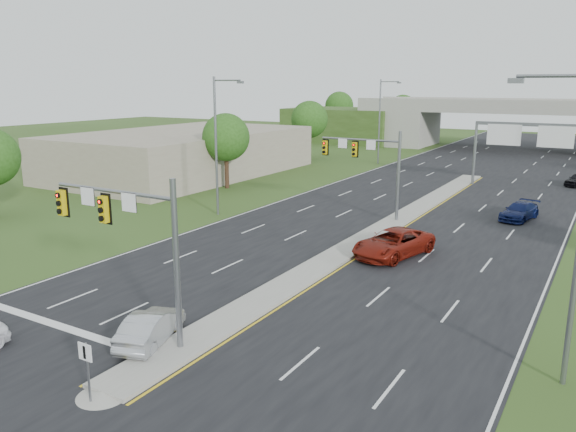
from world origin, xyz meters
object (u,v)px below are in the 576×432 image
at_px(signal_mast_far, 371,159).
at_px(overpass, 518,128).
at_px(signal_mast_near, 131,230).
at_px(car_far_b, 519,211).
at_px(car_silver, 151,327).
at_px(keep_right_sign, 87,363).
at_px(car_far_a, 393,243).
at_px(sign_gantry, 532,137).

height_order(signal_mast_far, overpass, overpass).
bearing_deg(signal_mast_near, car_far_b, 71.37).
bearing_deg(car_silver, car_far_b, -126.20).
bearing_deg(overpass, signal_mast_far, -92.35).
height_order(overpass, car_far_b, overpass).
xyz_separation_m(signal_mast_near, car_far_b, (10.33, 30.64, -4.04)).
distance_m(keep_right_sign, overpass, 84.55).
height_order(overpass, car_silver, overpass).
xyz_separation_m(signal_mast_far, car_far_a, (5.17, -8.54, -3.88)).
height_order(signal_mast_far, car_far_b, signal_mast_far).
distance_m(sign_gantry, car_silver, 45.97).
bearing_deg(signal_mast_near, car_silver, -0.61).
distance_m(overpass, car_far_a, 63.74).
bearing_deg(keep_right_sign, sign_gantry, 82.30).
relative_size(signal_mast_far, car_far_a, 1.17).
distance_m(signal_mast_far, car_silver, 25.34).
bearing_deg(car_far_a, signal_mast_near, -92.75).
height_order(sign_gantry, car_silver, sign_gantry).
distance_m(signal_mast_far, overpass, 55.13).
relative_size(signal_mast_near, car_far_b, 1.53).
xyz_separation_m(overpass, car_silver, (-1.50, -80.08, -2.86)).
height_order(signal_mast_far, keep_right_sign, signal_mast_far).
xyz_separation_m(signal_mast_far, car_far_b, (10.33, 5.64, -4.04)).
distance_m(car_silver, car_far_b, 32.11).
xyz_separation_m(sign_gantry, car_far_b, (1.39, -14.35, -4.55)).
bearing_deg(keep_right_sign, signal_mast_near, 116.94).
bearing_deg(keep_right_sign, signal_mast_far, 94.39).
bearing_deg(car_far_b, keep_right_sign, -91.14).
relative_size(keep_right_sign, car_silver, 0.54).
bearing_deg(car_silver, overpass, -109.93).
relative_size(overpass, car_far_a, 13.43).
xyz_separation_m(signal_mast_far, keep_right_sign, (2.26, -29.45, -3.21)).
distance_m(signal_mast_far, sign_gantry, 21.91).
xyz_separation_m(car_far_a, car_far_b, (5.16, 14.19, -0.16)).
relative_size(keep_right_sign, sign_gantry, 0.19).
distance_m(overpass, car_far_b, 50.17).
distance_m(signal_mast_far, keep_right_sign, 29.71).
height_order(signal_mast_near, overpass, overpass).
height_order(car_far_a, car_far_b, car_far_a).
relative_size(signal_mast_near, car_silver, 1.72).
xyz_separation_m(signal_mast_near, overpass, (2.26, 80.07, -1.17)).
xyz_separation_m(keep_right_sign, overpass, (0.00, 84.53, 2.04)).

